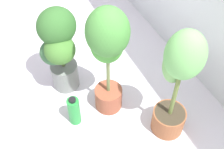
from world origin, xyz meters
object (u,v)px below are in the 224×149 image
nutrient_bottle (74,111)px  potted_plant_front_left (59,45)px  potted_plant_back_right (177,80)px  potted_plant_center (108,50)px

nutrient_bottle → potted_plant_front_left: bearing=171.5°
potted_plant_front_left → nutrient_bottle: 0.47m
potted_plant_back_right → nutrient_bottle: size_ratio=3.43×
potted_plant_front_left → potted_plant_back_right: size_ratio=0.81×
potted_plant_front_left → potted_plant_back_right: 0.84m
potted_plant_center → potted_plant_front_left: bearing=-143.2°
potted_plant_front_left → potted_plant_center: bearing=36.8°
potted_plant_center → nutrient_bottle: bearing=-82.4°
potted_plant_front_left → nutrient_bottle: potted_plant_front_left is taller
potted_plant_back_right → potted_plant_center: potted_plant_back_right is taller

